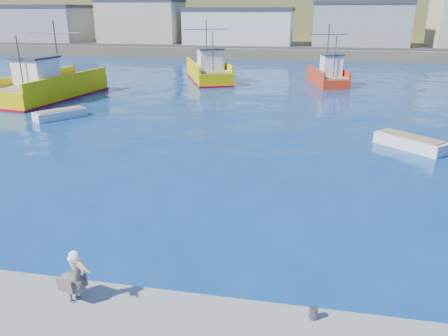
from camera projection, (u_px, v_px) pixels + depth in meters
The scene contains 9 objects.
ground at pixel (218, 250), 14.05m from camera, with size 260.00×260.00×0.00m, color navy.
dock_bollards at pixel (213, 301), 10.59m from camera, with size 36.20×0.20×0.30m.
far_shore at pixel (305, 3), 111.74m from camera, with size 200.00×81.00×24.00m.
trawler_yellow_a at pixel (50, 87), 37.63m from camera, with size 5.36×11.72×6.52m.
trawler_yellow_b at pixel (209, 71), 47.46m from camera, with size 7.25×10.89×6.39m.
boat_orange at pixel (328, 75), 44.87m from camera, with size 4.26×7.54×5.92m.
skiff_left at pixel (60, 115), 31.09m from camera, with size 3.07×3.61×0.77m.
skiff_mid at pixel (410, 143), 24.35m from camera, with size 3.77×3.65×0.85m.
pelican at pixel (73, 279), 10.63m from camera, with size 1.14×0.72×1.44m.
Camera 1 is at (2.56, -12.04, 7.29)m, focal length 35.00 mm.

